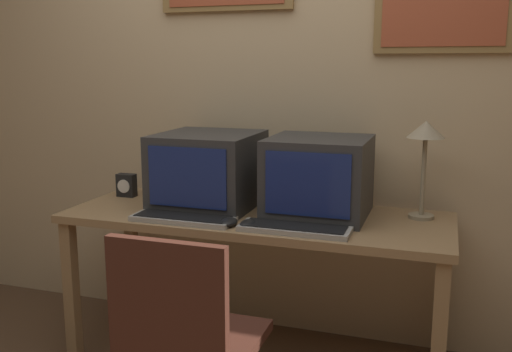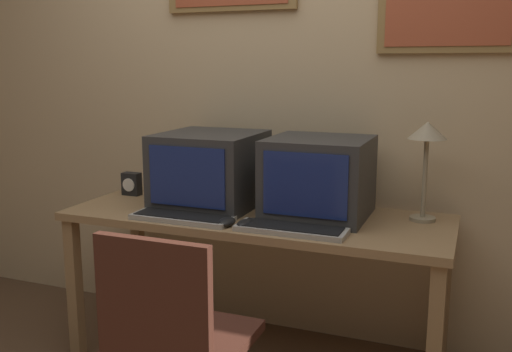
# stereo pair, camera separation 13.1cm
# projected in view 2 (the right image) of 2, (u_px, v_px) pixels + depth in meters

# --- Properties ---
(wall_back) EXTENTS (8.00, 0.08, 2.60)m
(wall_back) POSITION_uv_depth(u_px,v_px,m) (287.00, 84.00, 2.88)
(wall_back) COLOR #D1B284
(wall_back) RESTS_ON ground_plane
(desk) EXTENTS (1.74, 0.64, 0.73)m
(desk) POSITION_uv_depth(u_px,v_px,m) (256.00, 231.00, 2.62)
(desk) COLOR #99754C
(desk) RESTS_ON ground_plane
(monitor_left) EXTENTS (0.45, 0.48, 0.35)m
(monitor_left) POSITION_uv_depth(u_px,v_px,m) (210.00, 169.00, 2.73)
(monitor_left) COLOR #333333
(monitor_left) RESTS_ON desk
(monitor_right) EXTENTS (0.44, 0.44, 0.35)m
(monitor_right) POSITION_uv_depth(u_px,v_px,m) (319.00, 177.00, 2.54)
(monitor_right) COLOR #333333
(monitor_right) RESTS_ON desk
(keyboard_main) EXTENTS (0.45, 0.16, 0.03)m
(keyboard_main) POSITION_uv_depth(u_px,v_px,m) (182.00, 217.00, 2.50)
(keyboard_main) COLOR #A8A399
(keyboard_main) RESTS_ON desk
(keyboard_side) EXTENTS (0.46, 0.15, 0.03)m
(keyboard_side) POSITION_uv_depth(u_px,v_px,m) (291.00, 229.00, 2.32)
(keyboard_side) COLOR #A8A399
(keyboard_side) RESTS_ON desk
(mouse_near_keyboard) EXTENTS (0.06, 0.10, 0.04)m
(mouse_near_keyboard) POSITION_uv_depth(u_px,v_px,m) (245.00, 224.00, 2.37)
(mouse_near_keyboard) COLOR black
(mouse_near_keyboard) RESTS_ON desk
(mouse_far_corner) EXTENTS (0.07, 0.11, 0.03)m
(mouse_far_corner) POSITION_uv_depth(u_px,v_px,m) (227.00, 222.00, 2.41)
(mouse_far_corner) COLOR black
(mouse_far_corner) RESTS_ON desk
(desk_clock) EXTENTS (0.10, 0.06, 0.12)m
(desk_clock) POSITION_uv_depth(u_px,v_px,m) (132.00, 184.00, 2.97)
(desk_clock) COLOR black
(desk_clock) RESTS_ON desk
(desk_lamp) EXTENTS (0.16, 0.16, 0.43)m
(desk_lamp) POSITION_uv_depth(u_px,v_px,m) (427.00, 141.00, 2.43)
(desk_lamp) COLOR tan
(desk_lamp) RESTS_ON desk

